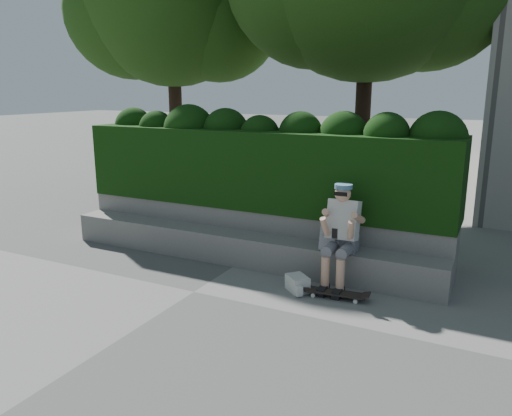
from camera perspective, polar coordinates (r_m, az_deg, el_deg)
The scene contains 8 objects.
ground at distance 6.62m, azimuth -7.10°, elevation -9.48°, with size 80.00×80.00×0.00m, color slate.
bench_ledge at distance 7.54m, azimuth -1.86°, elevation -4.64°, with size 6.00×0.45×0.45m, color gray.
planter_wall at distance 7.90m, azimuth -0.22°, elevation -2.65°, with size 6.00×0.50×0.75m, color gray.
hedge at distance 7.88m, azimuth 0.52°, elevation 4.59°, with size 6.00×1.00×1.20m, color black.
person at distance 6.62m, azimuth 9.74°, elevation -2.66°, with size 0.40×0.76×1.38m.
skateboard at distance 6.45m, azimuth 9.05°, elevation -9.57°, with size 0.78×0.27×0.08m.
backpack_plaid at distance 6.77m, azimuth 8.58°, elevation -3.13°, with size 0.27×0.15×0.40m, color #AFAFB4.
backpack_ground at distance 6.59m, azimuth 4.77°, elevation -8.58°, with size 0.31×0.22×0.20m, color silver.
Camera 1 is at (3.44, -5.03, 2.58)m, focal length 35.00 mm.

